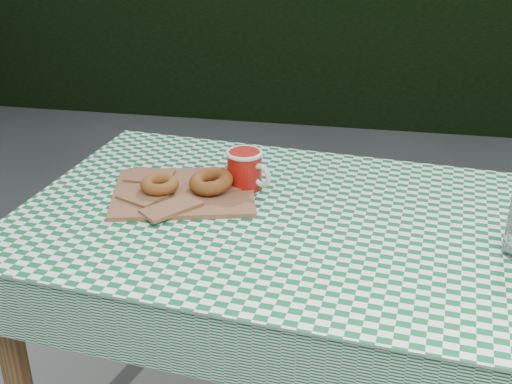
# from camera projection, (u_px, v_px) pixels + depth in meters

# --- Properties ---
(table) EXTENTS (1.24, 0.90, 0.75)m
(table) POSITION_uv_depth(u_px,v_px,m) (278.00, 348.00, 1.63)
(table) COLOR brown
(table) RESTS_ON ground
(tablecloth) EXTENTS (1.27, 0.92, 0.01)m
(tablecloth) POSITION_uv_depth(u_px,v_px,m) (280.00, 216.00, 1.47)
(tablecloth) COLOR #0E5C2F
(tablecloth) RESTS_ON table
(paper_bag) EXTENTS (0.39, 0.34, 0.02)m
(paper_bag) POSITION_uv_depth(u_px,v_px,m) (184.00, 191.00, 1.56)
(paper_bag) COLOR #8D5C3D
(paper_bag) RESTS_ON tablecloth
(bagel_front) EXTENTS (0.11, 0.11, 0.03)m
(bagel_front) POSITION_uv_depth(u_px,v_px,m) (160.00, 184.00, 1.54)
(bagel_front) COLOR #98551F
(bagel_front) RESTS_ON paper_bag
(bagel_back) EXTENTS (0.15, 0.15, 0.03)m
(bagel_back) POSITION_uv_depth(u_px,v_px,m) (211.00, 181.00, 1.55)
(bagel_back) COLOR brown
(bagel_back) RESTS_ON paper_bag
(coffee_mug) EXTENTS (0.23, 0.23, 0.10)m
(coffee_mug) POSITION_uv_depth(u_px,v_px,m) (244.00, 170.00, 1.58)
(coffee_mug) COLOR #A4110A
(coffee_mug) RESTS_ON tablecloth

